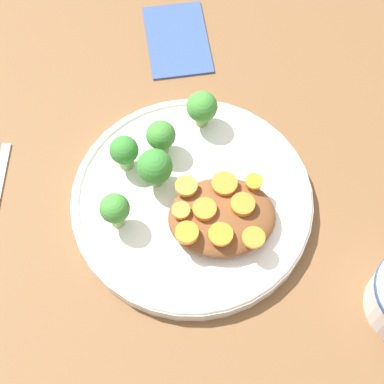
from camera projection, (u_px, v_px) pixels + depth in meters
The scene contains 18 objects.
ground_plane at pixel (192, 205), 0.72m from camera, with size 4.00×4.00×0.00m, color brown.
plate at pixel (192, 201), 0.71m from camera, with size 0.27×0.27×0.02m.
stew_mound at pixel (222, 217), 0.68m from camera, with size 0.09×0.12×0.03m, color brown.
broccoli_floret_0 at pixel (155, 167), 0.69m from camera, with size 0.04×0.04×0.05m.
broccoli_floret_1 at pixel (202, 108), 0.73m from camera, with size 0.04×0.04×0.05m.
broccoli_floret_2 at pixel (161, 136), 0.71m from camera, with size 0.03×0.03×0.05m.
broccoli_floret_3 at pixel (124, 152), 0.70m from camera, with size 0.03×0.03×0.05m.
broccoli_floret_4 at pixel (115, 210), 0.67m from camera, with size 0.03×0.03×0.05m.
carrot_slice_0 at pixel (221, 234), 0.65m from camera, with size 0.03×0.03×0.00m, color orange.
carrot_slice_1 at pixel (243, 204), 0.67m from camera, with size 0.03×0.03×0.01m, color orange.
carrot_slice_2 at pixel (186, 184), 0.68m from camera, with size 0.02×0.02×0.01m, color orange.
carrot_slice_3 at pixel (253, 238), 0.65m from camera, with size 0.02×0.02×0.00m, color orange.
carrot_slice_4 at pixel (205, 209), 0.67m from camera, with size 0.03×0.03×0.01m, color orange.
carrot_slice_5 at pixel (187, 233), 0.65m from camera, with size 0.02×0.02×0.01m, color orange.
carrot_slice_6 at pixel (224, 182), 0.68m from camera, with size 0.03×0.03×0.01m, color orange.
carrot_slice_7 at pixel (254, 183), 0.68m from camera, with size 0.02×0.02×0.00m, color orange.
carrot_slice_8 at pixel (181, 210), 0.67m from camera, with size 0.02×0.02×0.00m, color orange.
napkin at pixel (177, 39), 0.83m from camera, with size 0.13×0.09×0.01m.
Camera 1 is at (0.32, -0.03, 0.65)m, focal length 60.00 mm.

